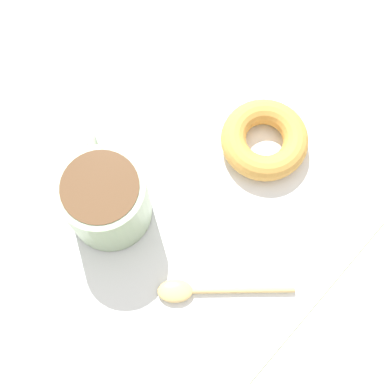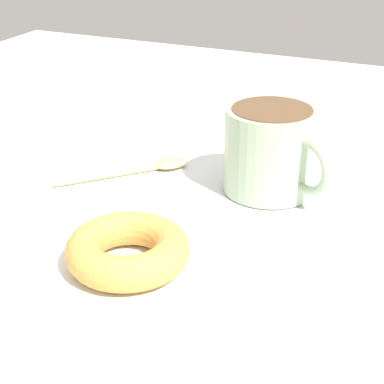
% 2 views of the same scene
% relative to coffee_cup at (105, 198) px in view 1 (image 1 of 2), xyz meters
% --- Properties ---
extents(ground_plane, '(1.20, 1.20, 0.02)m').
position_rel_coffee_cup_xyz_m(ground_plane, '(-0.08, 0.05, -0.06)').
color(ground_plane, beige).
extents(napkin, '(0.36, 0.36, 0.00)m').
position_rel_coffee_cup_xyz_m(napkin, '(-0.07, 0.05, -0.04)').
color(napkin, white).
rests_on(napkin, ground_plane).
extents(coffee_cup, '(0.09, 0.11, 0.08)m').
position_rel_coffee_cup_xyz_m(coffee_cup, '(0.00, 0.00, 0.00)').
color(coffee_cup, '#9EB793').
rests_on(coffee_cup, napkin).
extents(donut, '(0.10, 0.10, 0.03)m').
position_rel_coffee_cup_xyz_m(donut, '(-0.17, 0.06, -0.03)').
color(donut, gold).
rests_on(donut, napkin).
extents(spoon, '(0.11, 0.11, 0.01)m').
position_rel_coffee_cup_xyz_m(spoon, '(-0.01, 0.12, -0.04)').
color(spoon, '#D8B772').
rests_on(spoon, napkin).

